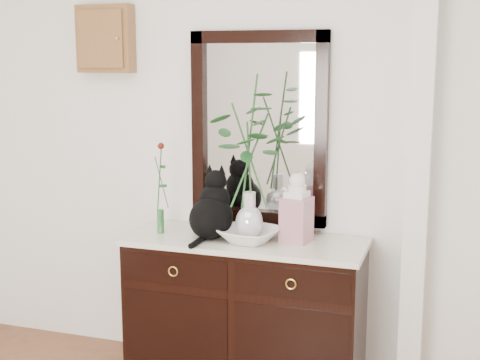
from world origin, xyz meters
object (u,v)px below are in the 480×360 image
(sideboard, at_px, (246,303))
(lotus_bowl, at_px, (249,235))
(cat, at_px, (211,204))
(ginger_jar, at_px, (297,206))

(sideboard, height_order, lotus_bowl, lotus_bowl)
(sideboard, bearing_deg, cat, -169.65)
(cat, relative_size, ginger_jar, 0.98)
(sideboard, bearing_deg, lotus_bowl, -55.28)
(sideboard, relative_size, lotus_bowl, 4.16)
(cat, bearing_deg, sideboard, 10.92)
(lotus_bowl, height_order, ginger_jar, ginger_jar)
(ginger_jar, bearing_deg, lotus_bowl, -158.53)
(sideboard, relative_size, cat, 3.48)
(sideboard, xyz_separation_m, lotus_bowl, (0.04, -0.05, 0.42))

